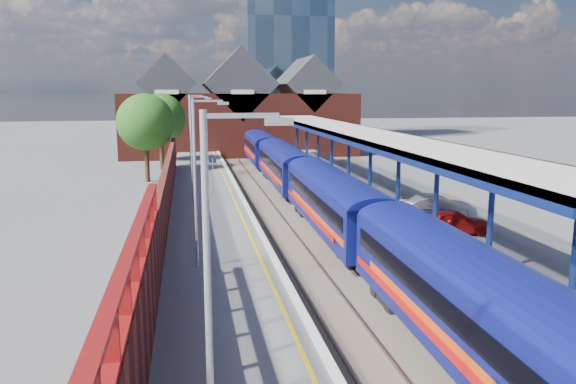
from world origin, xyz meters
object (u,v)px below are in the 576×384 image
at_px(lamp_post_b, 198,173).
at_px(parked_car_blue, 427,211).
at_px(train, 305,178).
at_px(parked_car_dark, 427,203).
at_px(lamp_post_d, 191,126).
at_px(lamp_post_a, 216,292).
at_px(parked_car_red, 454,222).
at_px(lamp_post_c, 193,140).
at_px(platform_sign, 213,169).
at_px(parked_car_silver, 437,207).

relative_size(lamp_post_b, parked_car_blue, 1.83).
distance_m(train, parked_car_dark, 9.74).
xyz_separation_m(train, lamp_post_b, (-7.86, -16.18, 2.87)).
bearing_deg(lamp_post_d, lamp_post_a, -90.00).
height_order(train, lamp_post_a, lamp_post_a).
distance_m(train, parked_car_red, 13.90).
height_order(lamp_post_c, platform_sign, lamp_post_c).
bearing_deg(train, platform_sign, 164.32).
xyz_separation_m(lamp_post_c, parked_car_silver, (13.70, -9.28, -3.29)).
bearing_deg(parked_car_blue, parked_car_red, -153.54).
bearing_deg(lamp_post_d, train, -63.60).
distance_m(lamp_post_a, parked_car_silver, 25.06).
relative_size(lamp_post_a, parked_car_red, 1.86).
bearing_deg(lamp_post_c, parked_car_silver, -34.11).
bearing_deg(lamp_post_b, lamp_post_c, 90.00).
height_order(lamp_post_b, parked_car_silver, lamp_post_b).
bearing_deg(platform_sign, parked_car_silver, -42.43).
xyz_separation_m(lamp_post_b, lamp_post_d, (0.00, 32.00, 0.00)).
relative_size(lamp_post_a, lamp_post_b, 1.00).
bearing_deg(parked_car_dark, lamp_post_c, 42.02).
distance_m(lamp_post_d, parked_car_dark, 27.48).
bearing_deg(parked_car_dark, lamp_post_a, 128.64).
distance_m(parked_car_red, parked_car_blue, 3.25).
bearing_deg(platform_sign, lamp_post_a, -92.44).
height_order(lamp_post_a, parked_car_silver, lamp_post_a).
height_order(parked_car_red, parked_car_silver, parked_car_silver).
relative_size(platform_sign, parked_car_red, 0.67).
bearing_deg(parked_car_blue, train, 53.98).
xyz_separation_m(lamp_post_a, parked_car_silver, (13.70, 20.72, -3.29)).
xyz_separation_m(train, lamp_post_c, (-7.86, -0.18, 2.87)).
distance_m(lamp_post_b, parked_car_red, 13.84).
relative_size(lamp_post_c, lamp_post_d, 1.00).
xyz_separation_m(lamp_post_a, parked_car_dark, (13.88, 22.54, -3.43)).
bearing_deg(platform_sign, train, -15.68).
bearing_deg(parked_car_dark, lamp_post_d, 10.89).
xyz_separation_m(train, lamp_post_d, (-7.86, 15.82, 2.87)).
distance_m(train, lamp_post_b, 18.21).
bearing_deg(parked_car_silver, parked_car_dark, 1.17).
relative_size(lamp_post_a, parked_car_blue, 1.83).
bearing_deg(parked_car_silver, train, 38.67).
distance_m(lamp_post_a, parked_car_dark, 26.69).
xyz_separation_m(lamp_post_c, platform_sign, (1.36, 2.00, -2.30)).
distance_m(lamp_post_b, parked_car_blue, 14.95).
bearing_deg(parked_car_red, parked_car_silver, -5.44).
distance_m(lamp_post_d, parked_car_blue, 28.80).
xyz_separation_m(parked_car_red, parked_car_blue, (-0.03, 3.25, -0.11)).
xyz_separation_m(platform_sign, parked_car_red, (11.66, -14.72, -1.05)).
distance_m(lamp_post_b, lamp_post_d, 32.00).
distance_m(lamp_post_a, lamp_post_b, 14.00).
height_order(platform_sign, parked_car_dark, platform_sign).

